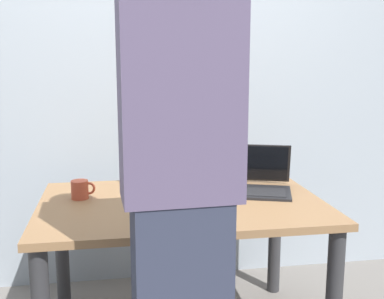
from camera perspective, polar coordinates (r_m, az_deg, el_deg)
name	(u,v)px	position (r m, az deg, el deg)	size (l,w,h in m)	color
desk	(182,223)	(2.35, -1.24, -8.70)	(1.35, 0.90, 0.71)	olive
laptop	(258,181)	(2.51, 7.89, -3.70)	(0.43, 0.44, 0.23)	black
beer_bottle_green	(141,170)	(2.51, -6.15, -2.42)	(0.08, 0.08, 0.27)	#1E5123
beer_bottle_dark	(153,165)	(2.59, -4.64, -1.80)	(0.06, 0.06, 0.29)	#333333
person_figure	(181,187)	(1.61, -1.38, -4.54)	(0.40, 0.31, 1.85)	#2D3347
coffee_mug	(80,190)	(2.40, -13.17, -4.67)	(0.12, 0.08, 0.09)	#BF4C33
back_wall	(164,73)	(2.96, -3.41, 9.07)	(6.00, 0.10, 2.60)	#99A3AD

